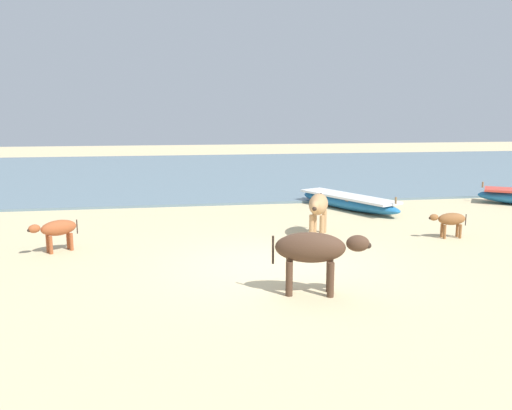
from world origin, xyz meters
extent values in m
plane|color=#CCB789|center=(0.00, 0.00, 0.00)|extent=(80.00, 80.00, 0.00)
cube|color=slate|center=(0.00, 16.99, 0.04)|extent=(60.00, 20.00, 0.08)
cylinder|color=olive|center=(8.54, 6.23, 0.60)|extent=(0.06, 0.06, 0.20)
ellipsoid|color=#1E669E|center=(3.54, 5.74, 0.22)|extent=(2.61, 4.15, 0.44)
cube|color=white|center=(3.54, 5.74, 0.41)|extent=(2.38, 3.69, 0.07)
cube|color=olive|center=(3.68, 5.46, 0.34)|extent=(0.74, 0.44, 0.04)
cylinder|color=olive|center=(4.37, 4.01, 0.54)|extent=(0.06, 0.06, 0.20)
ellipsoid|color=#4C3323|center=(0.24, -1.70, 0.81)|extent=(1.27, 0.75, 0.52)
ellipsoid|color=#4C3323|center=(1.01, -1.89, 0.90)|extent=(0.43, 0.32, 0.28)
sphere|color=#2D2119|center=(1.17, -1.93, 0.87)|extent=(0.13, 0.13, 0.11)
cylinder|color=#4C3323|center=(0.61, -1.66, 0.30)|extent=(0.12, 0.12, 0.59)
cylinder|color=#4C3323|center=(0.55, -1.91, 0.30)|extent=(0.12, 0.12, 0.59)
cylinder|color=#4C3323|center=(-0.06, -1.49, 0.30)|extent=(0.12, 0.12, 0.59)
cylinder|color=#4C3323|center=(-0.12, -1.74, 0.30)|extent=(0.12, 0.12, 0.59)
cylinder|color=#2D2119|center=(-0.36, -1.55, 0.76)|extent=(0.04, 0.04, 0.49)
ellipsoid|color=#9E4C28|center=(-4.51, 1.86, 0.54)|extent=(0.83, 0.69, 0.34)
ellipsoid|color=#9E4C28|center=(-4.95, 1.57, 0.60)|extent=(0.30, 0.27, 0.19)
sphere|color=#2D2119|center=(-5.04, 1.51, 0.58)|extent=(0.10, 0.10, 0.07)
cylinder|color=#9E4C28|center=(-4.65, 1.66, 0.20)|extent=(0.08, 0.08, 0.39)
cylinder|color=#9E4C28|center=(-4.74, 1.80, 0.20)|extent=(0.08, 0.08, 0.39)
cylinder|color=#9E4C28|center=(-4.27, 1.91, 0.20)|extent=(0.08, 0.08, 0.39)
cylinder|color=#9E4C28|center=(-4.36, 2.05, 0.20)|extent=(0.08, 0.08, 0.39)
cylinder|color=#2D2119|center=(-4.16, 2.08, 0.50)|extent=(0.03, 0.03, 0.32)
ellipsoid|color=brown|center=(4.74, 1.60, 0.47)|extent=(0.71, 0.31, 0.30)
ellipsoid|color=brown|center=(4.28, 1.63, 0.53)|extent=(0.23, 0.15, 0.16)
sphere|color=#2D2119|center=(4.18, 1.63, 0.51)|extent=(0.07, 0.07, 0.06)
cylinder|color=brown|center=(4.53, 1.54, 0.17)|extent=(0.07, 0.07, 0.35)
cylinder|color=brown|center=(4.54, 1.69, 0.17)|extent=(0.07, 0.07, 0.35)
cylinder|color=brown|center=(4.93, 1.52, 0.17)|extent=(0.07, 0.07, 0.35)
cylinder|color=brown|center=(4.94, 1.67, 0.17)|extent=(0.07, 0.07, 0.35)
cylinder|color=#2D2119|center=(5.10, 1.58, 0.44)|extent=(0.02, 0.02, 0.28)
ellipsoid|color=tan|center=(1.58, 2.39, 0.80)|extent=(0.87, 1.25, 0.51)
ellipsoid|color=tan|center=(1.29, 1.68, 0.88)|extent=(0.36, 0.44, 0.27)
sphere|color=#2D2119|center=(1.23, 1.52, 0.85)|extent=(0.14, 0.14, 0.11)
cylinder|color=tan|center=(1.57, 2.03, 0.29)|extent=(0.12, 0.12, 0.58)
cylinder|color=tan|center=(1.34, 2.13, 0.29)|extent=(0.12, 0.12, 0.58)
cylinder|color=tan|center=(1.82, 2.66, 0.29)|extent=(0.12, 0.12, 0.58)
cylinder|color=tan|center=(1.59, 2.76, 0.29)|extent=(0.12, 0.12, 0.58)
cylinder|color=#2D2119|center=(1.81, 2.96, 0.74)|extent=(0.04, 0.04, 0.48)
camera|label=1|loc=(-2.04, -9.85, 3.04)|focal=36.31mm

